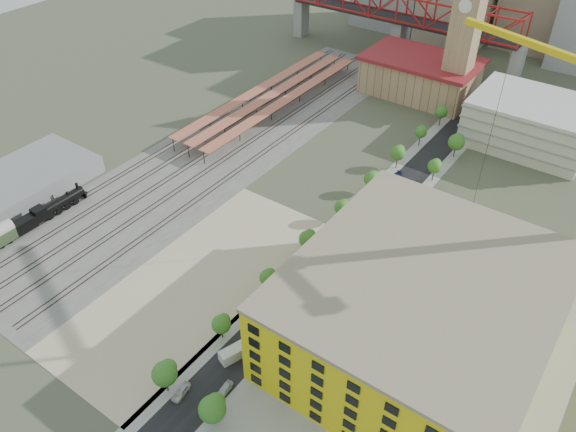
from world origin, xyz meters
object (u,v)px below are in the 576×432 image
Objects in this scene: site_trailer_a at (241,349)px; site_trailer_d at (338,249)px; car_0 at (181,392)px; site_trailer_c at (306,282)px; clock_tower at (467,20)px; locomotive at (51,209)px; site_trailer_b at (279,309)px; construction_building at (420,313)px.

site_trailer_d reaches higher than site_trailer_a.
site_trailer_a is at bearing -90.41° from site_trailer_d.
site_trailer_c is at bearing 76.49° from car_0.
site_trailer_d is 2.10× the size of car_0.
clock_tower is 131.55m from locomotive.
locomotive is at bearing 173.22° from site_trailer_b.
site_trailer_b is at bearing -90.41° from site_trailer_d.
construction_building is 4.89× the size of site_trailer_b.
clock_tower reaches higher than site_trailer_d.
site_trailer_c is at bearing 109.36° from site_trailer_a.
clock_tower reaches higher than construction_building.
site_trailer_c is at bearing 13.92° from locomotive.
car_0 is at bearing -87.87° from clock_tower.
site_trailer_b is 25.76m from car_0.
site_trailer_b is at bearing -85.79° from clock_tower.
clock_tower reaches higher than site_trailer_a.
car_0 is at bearing -83.32° from site_trailer_a.
car_0 is at bearing -109.05° from site_trailer_b.
site_trailer_a is 0.96× the size of site_trailer_d.
site_trailer_d is at bearing 109.36° from site_trailer_a.
site_trailer_b is (66.00, 6.44, -0.64)m from locomotive.
car_0 is (-3.00, -48.87, -0.52)m from site_trailer_d.
site_trailer_c is at bearing -90.41° from site_trailer_d.
clock_tower is 137.14m from car_0.
locomotive is 2.30× the size of site_trailer_c.
clock_tower is 11.84× the size of car_0.
construction_building reaches higher than site_trailer_c.
car_0 is (63.00, -19.13, -1.31)m from locomotive.
locomotive is 2.39× the size of site_trailer_d.
site_trailer_a is 22.16m from site_trailer_c.
clock_tower reaches higher than site_trailer_b.
site_trailer_d is at bearing 77.64° from site_trailer_b.
site_trailer_c is at bearing -85.36° from clock_tower.
car_0 is (-3.00, -25.58, -0.67)m from site_trailer_b.
construction_building is 5.28× the size of site_trailer_c.
site_trailer_c is (66.00, 16.36, -0.74)m from locomotive.
site_trailer_c is 2.18× the size of car_0.
clock_tower is 2.36× the size of locomotive.
site_trailer_c reaches higher than site_trailer_d.
clock_tower is 112.25m from site_trailer_b.
locomotive is at bearing -155.41° from site_trailer_c.
construction_building is 45.65m from car_0.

